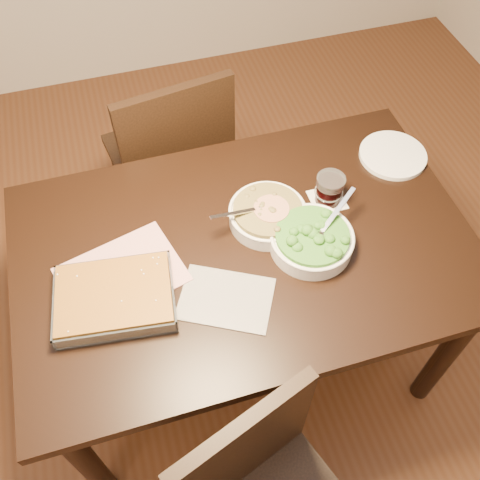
# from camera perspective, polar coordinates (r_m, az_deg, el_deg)

# --- Properties ---
(ground) EXTENTS (4.00, 4.00, 0.00)m
(ground) POSITION_cam_1_polar(r_m,az_deg,el_deg) (2.28, 0.39, -11.55)
(ground) COLOR #4F2A16
(ground) RESTS_ON ground
(table) EXTENTS (1.40, 0.90, 0.75)m
(table) POSITION_cam_1_polar(r_m,az_deg,el_deg) (1.71, 0.51, -2.39)
(table) COLOR black
(table) RESTS_ON ground
(magazine_a) EXTENTS (0.40, 0.33, 0.01)m
(magazine_a) POSITION_cam_1_polar(r_m,az_deg,el_deg) (1.61, -12.51, -3.63)
(magazine_a) COLOR #9E2D3A
(magazine_a) RESTS_ON table
(magazine_b) EXTENTS (0.32, 0.28, 0.00)m
(magazine_b) POSITION_cam_1_polar(r_m,az_deg,el_deg) (1.53, -1.50, -6.27)
(magazine_b) COLOR #24232A
(magazine_b) RESTS_ON table
(coaster) EXTENTS (0.11, 0.11, 0.00)m
(coaster) POSITION_cam_1_polar(r_m,az_deg,el_deg) (1.76, 9.28, 4.25)
(coaster) COLOR white
(coaster) RESTS_ON table
(stew_bowl) EXTENTS (0.27, 0.24, 0.09)m
(stew_bowl) POSITION_cam_1_polar(r_m,az_deg,el_deg) (1.66, 2.94, 2.78)
(stew_bowl) COLOR white
(stew_bowl) RESTS_ON table
(broccoli_bowl) EXTENTS (0.26, 0.25, 0.10)m
(broccoli_bowl) POSITION_cam_1_polar(r_m,az_deg,el_deg) (1.62, 7.66, 0.03)
(broccoli_bowl) COLOR white
(broccoli_bowl) RESTS_ON table
(baking_dish) EXTENTS (0.36, 0.28, 0.06)m
(baking_dish) POSITION_cam_1_polar(r_m,az_deg,el_deg) (1.54, -13.21, -6.03)
(baking_dish) COLOR silver
(baking_dish) RESTS_ON table
(wine_tumbler) EXTENTS (0.09, 0.09, 0.10)m
(wine_tumbler) POSITION_cam_1_polar(r_m,az_deg,el_deg) (1.72, 9.51, 5.42)
(wine_tumbler) COLOR black
(wine_tumbler) RESTS_ON coaster
(dinner_plate) EXTENTS (0.23, 0.23, 0.02)m
(dinner_plate) POSITION_cam_1_polar(r_m,az_deg,el_deg) (1.94, 15.98, 8.69)
(dinner_plate) COLOR white
(dinner_plate) RESTS_ON table
(chair_far) EXTENTS (0.51, 0.51, 0.94)m
(chair_far) POSITION_cam_1_polar(r_m,az_deg,el_deg) (2.22, -7.24, 8.88)
(chair_far) COLOR black
(chair_far) RESTS_ON ground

